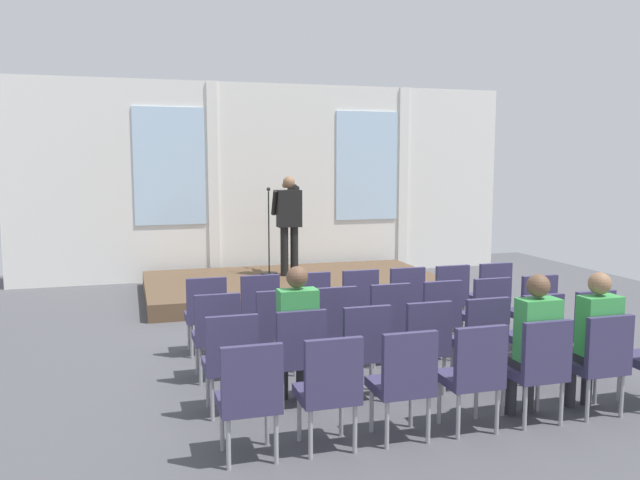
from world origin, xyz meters
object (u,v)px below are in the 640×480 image
(chair_r1_c2, at_px, (333,322))
(chair_r3_c5, at_px, (600,358))
(chair_r1_c4, at_px, (438,314))
(chair_r2_c2, at_px, (363,346))
(audience_r3_c5, at_px, (594,335))
(chair_r2_c5, at_px, (535,331))
(chair_r2_c1, at_px, (299,351))
(audience_r2_c1, at_px, (296,328))
(chair_r0_c1, at_px, (259,307))
(chair_r1_c5, at_px, (486,311))
(chair_r2_c6, at_px, (587,327))
(chair_r1_c6, at_px, (533,307))
(chair_r2_c4, at_px, (481,336))
(chair_r0_c2, at_px, (309,304))
(chair_r0_c3, at_px, (357,301))
(chair_r3_c3, at_px, (473,371))
(chair_r0_c4, at_px, (404,298))
(chair_r0_c6, at_px, (491,292))
(audience_r3_c4, at_px, (534,340))
(chair_r2_c3, at_px, (424,341))
(mic_stand, at_px, (269,256))
(chair_r1_c3, at_px, (386,318))
(chair_r1_c1, at_px, (276,326))
(chair_r3_c1, at_px, (329,386))
(chair_r3_c2, at_px, (404,378))
(chair_r3_c0, at_px, (250,394))
(chair_r3_c4, at_px, (538,364))
(chair_r0_c0, at_px, (206,310))
(speaker, at_px, (289,218))
(chair_r2_c0, at_px, (231,357))
(chair_r1_c0, at_px, (216,331))

(chair_r1_c2, height_order, chair_r3_c5, same)
(chair_r1_c4, bearing_deg, chair_r1_c2, 180.00)
(chair_r2_c2, bearing_deg, audience_r3_c5, -24.77)
(chair_r2_c5, bearing_deg, chair_r2_c1, 180.00)
(audience_r2_c1, bearing_deg, chair_r0_c1, 90.00)
(chair_r1_c5, relative_size, chair_r2_c6, 1.00)
(audience_r2_c1, xyz_separation_m, audience_r3_c5, (2.52, -0.95, -0.01))
(chair_r1_c6, height_order, chair_r2_c4, same)
(chair_r0_c2, relative_size, chair_r0_c3, 1.00)
(chair_r0_c1, height_order, chair_r1_c2, same)
(chair_r1_c4, relative_size, chair_r3_c3, 1.00)
(chair_r2_c5, distance_m, chair_r3_c5, 0.95)
(chair_r2_c1, bearing_deg, chair_r0_c4, 45.30)
(chair_r0_c6, height_order, audience_r3_c4, audience_r3_c4)
(chair_r2_c3, bearing_deg, chair_r2_c4, 0.00)
(mic_stand, bearing_deg, chair_r2_c4, -80.18)
(chair_r0_c6, bearing_deg, chair_r2_c2, -142.84)
(chair_r3_c5, bearing_deg, chair_r1_c6, 71.74)
(chair_r1_c3, distance_m, chair_r2_c2, 1.14)
(chair_r1_c1, xyz_separation_m, chair_r2_c5, (2.52, -0.95, 0.00))
(chair_r0_c1, xyz_separation_m, chair_r3_c1, (0.00, -2.86, 0.00))
(chair_r2_c6, xyz_separation_m, audience_r3_c4, (-1.26, -0.87, 0.20))
(chair_r2_c4, relative_size, chair_r2_c6, 1.00)
(chair_r2_c6, relative_size, chair_r3_c2, 1.00)
(chair_r2_c2, relative_size, chair_r2_c3, 1.00)
(chair_r3_c1, bearing_deg, chair_r2_c5, 20.75)
(chair_r3_c0, bearing_deg, chair_r2_c3, 26.80)
(chair_r3_c2, bearing_deg, chair_r1_c3, 71.74)
(chair_r3_c4, bearing_deg, chair_r2_c3, 123.42)
(chair_r1_c2, relative_size, audience_r3_c4, 0.72)
(chair_r1_c5, xyz_separation_m, chair_r1_c6, (0.63, 0.00, 0.00))
(chair_r0_c0, distance_m, chair_r1_c2, 1.58)
(chair_r0_c3, distance_m, audience_r2_c1, 2.23)
(chair_r2_c6, relative_size, chair_r3_c1, 1.00)
(chair_r0_c6, bearing_deg, chair_r3_c1, -137.72)
(chair_r1_c5, height_order, chair_r2_c4, same)
(chair_r0_c4, bearing_deg, speaker, 100.49)
(chair_r3_c5, bearing_deg, speaker, 101.35)
(mic_stand, height_order, audience_r2_c1, mic_stand)
(chair_r1_c3, relative_size, chair_r2_c2, 1.00)
(chair_r0_c6, relative_size, audience_r3_c5, 0.72)
(chair_r0_c4, height_order, chair_r2_c1, same)
(chair_r3_c5, bearing_deg, chair_r3_c2, 180.00)
(chair_r0_c4, xyz_separation_m, chair_r3_c0, (-2.52, -2.86, 0.00))
(chair_r0_c3, bearing_deg, chair_r1_c1, -142.84)
(mic_stand, distance_m, chair_r0_c2, 3.72)
(chair_r0_c3, relative_size, chair_r2_c3, 1.00)
(chair_r2_c1, bearing_deg, chair_r2_c0, 180.00)
(chair_r0_c1, xyz_separation_m, chair_r2_c1, (0.00, -1.91, 0.00))
(chair_r1_c0, xyz_separation_m, chair_r1_c1, (0.63, 0.00, 0.00))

